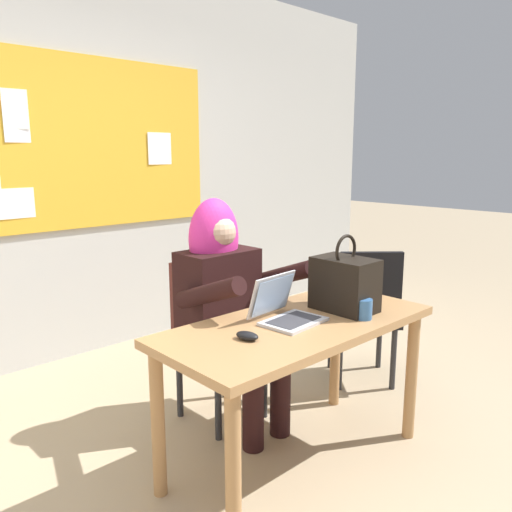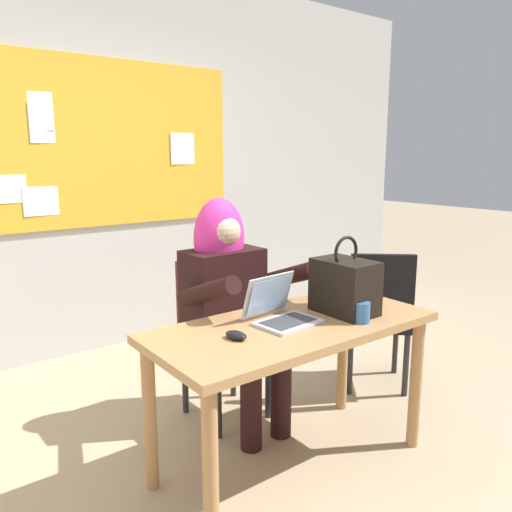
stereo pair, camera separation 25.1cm
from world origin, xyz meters
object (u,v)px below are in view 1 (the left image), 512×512
object	(u,v)px
handbag	(345,284)
chair_extra_corner	(365,310)
desk_main	(298,342)
computer_mouse	(247,336)
person_costumed	(226,295)
coffee_mug	(364,309)
chair_at_desk	(212,330)
laptop	(285,311)

from	to	relation	value
handbag	chair_extra_corner	bearing A→B (deg)	25.87
desk_main	computer_mouse	world-z (taller)	computer_mouse
person_costumed	chair_extra_corner	xyz separation A→B (m)	(0.94, -0.25, -0.23)
handbag	coffee_mug	size ratio (longest dim) A/B	3.98
desk_main	chair_at_desk	bearing A→B (deg)	87.75
desk_main	person_costumed	size ratio (longest dim) A/B	1.08
person_costumed	coffee_mug	size ratio (longest dim) A/B	13.10
computer_mouse	chair_extra_corner	xyz separation A→B (m)	(1.30, 0.30, -0.24)
laptop	chair_extra_corner	bearing A→B (deg)	8.52
desk_main	chair_extra_corner	size ratio (longest dim) A/B	1.50
person_costumed	coffee_mug	world-z (taller)	person_costumed
desk_main	handbag	world-z (taller)	handbag
laptop	coffee_mug	xyz separation A→B (m)	(0.29, -0.23, 0.00)
computer_mouse	desk_main	bearing A→B (deg)	-12.05
desk_main	chair_extra_corner	world-z (taller)	chair_extra_corner
desk_main	coffee_mug	size ratio (longest dim) A/B	14.15
chair_at_desk	person_costumed	world-z (taller)	person_costumed
handbag	chair_at_desk	bearing A→B (deg)	110.83
chair_at_desk	computer_mouse	xyz separation A→B (m)	(-0.35, -0.68, 0.24)
handbag	coffee_mug	world-z (taller)	handbag
coffee_mug	chair_extra_corner	distance (m)	0.90
computer_mouse	chair_at_desk	bearing A→B (deg)	48.51
laptop	computer_mouse	size ratio (longest dim) A/B	2.91
computer_mouse	coffee_mug	xyz separation A→B (m)	(0.58, -0.17, 0.03)
chair_at_desk	laptop	size ratio (longest dim) A/B	2.96
computer_mouse	person_costumed	bearing A→B (deg)	43.19
coffee_mug	chair_extra_corner	bearing A→B (deg)	33.31
person_costumed	laptop	distance (m)	0.50
coffee_mug	desk_main	bearing A→B (deg)	143.36
desk_main	person_costumed	xyz separation A→B (m)	(0.03, 0.54, 0.11)
laptop	person_costumed	bearing A→B (deg)	77.67
chair_at_desk	chair_extra_corner	distance (m)	1.02
computer_mouse	handbag	size ratio (longest dim) A/B	0.28
chair_extra_corner	laptop	bearing A→B (deg)	145.64
desk_main	chair_extra_corner	distance (m)	1.02
handbag	chair_extra_corner	xyz separation A→B (m)	(0.67, 0.33, -0.35)
coffee_mug	chair_extra_corner	world-z (taller)	chair_extra_corner
person_costumed	handbag	xyz separation A→B (m)	(0.27, -0.58, 0.12)
person_costumed	computer_mouse	distance (m)	0.66
chair_at_desk	person_costumed	xyz separation A→B (m)	(0.00, -0.13, 0.23)
chair_at_desk	coffee_mug	xyz separation A→B (m)	(0.22, -0.86, 0.27)
laptop	coffee_mug	distance (m)	0.37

